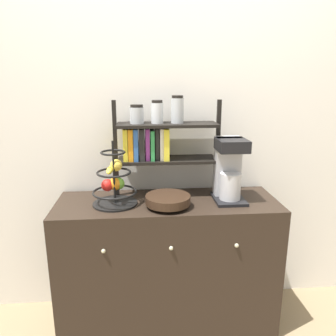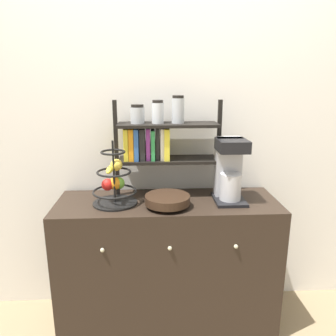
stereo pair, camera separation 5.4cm
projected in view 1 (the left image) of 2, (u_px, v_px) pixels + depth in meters
The scene contains 6 objects.
wall_back at pixel (164, 119), 2.11m from camera, with size 7.00×0.05×2.60m, color silver.
sideboard at pixel (168, 263), 2.08m from camera, with size 1.33×0.48×0.84m.
coffee_maker at pixel (229, 169), 1.96m from camera, with size 0.18×0.24×0.38m.
fruit_stand at pixel (114, 183), 1.90m from camera, with size 0.26×0.26×0.38m.
wooden_bowl at pixel (168, 200), 1.87m from camera, with size 0.26×0.26×0.07m.
shelf_hutch at pixel (156, 138), 1.99m from camera, with size 0.66×0.20×0.62m.
Camera 1 is at (-0.15, -1.61, 1.55)m, focal length 35.00 mm.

